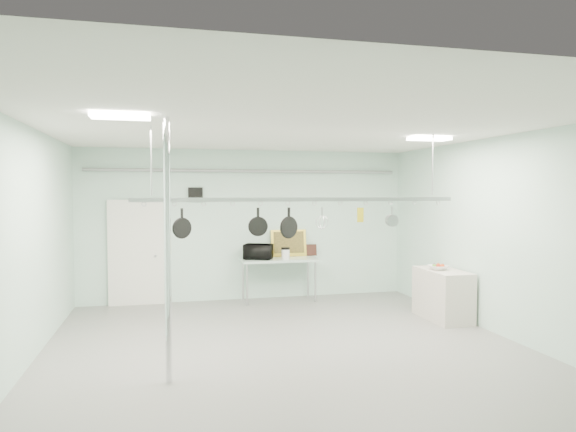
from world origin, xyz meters
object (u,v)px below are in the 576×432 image
object	(u,v)px
chrome_pole	(168,251)
microwave	(258,252)
skillet_left	(182,223)
fruit_bowl	(438,268)
prep_table	(279,262)
skillet_mid	(258,221)
coffee_canister	(285,254)
side_cabinet	(443,295)
pot_rack	(301,197)
skillet_right	(289,223)

from	to	relation	value
chrome_pole	microwave	world-z (taller)	chrome_pole
skillet_left	fruit_bowl	bearing A→B (deg)	-12.25
prep_table	skillet_mid	bearing A→B (deg)	-107.46
fruit_bowl	microwave	bearing A→B (deg)	143.10
coffee_canister	chrome_pole	bearing A→B (deg)	-120.79
side_cabinet	microwave	distance (m)	3.76
prep_table	pot_rack	bearing A→B (deg)	-96.91
prep_table	fruit_bowl	bearing A→B (deg)	-41.46
chrome_pole	skillet_mid	bearing A→B (deg)	35.49
prep_table	skillet_mid	xyz separation A→B (m)	(-1.04, -3.30, 1.06)
coffee_canister	skillet_mid	world-z (taller)	skillet_mid
side_cabinet	skillet_right	size ratio (longest dim) A/B	2.70
skillet_right	fruit_bowl	bearing A→B (deg)	-6.08
side_cabinet	coffee_canister	size ratio (longest dim) A/B	5.76
skillet_mid	skillet_right	bearing A→B (deg)	7.03
side_cabinet	coffee_canister	bearing A→B (deg)	140.14
pot_rack	skillet_mid	size ratio (longest dim) A/B	12.40
microwave	coffee_canister	size ratio (longest dim) A/B	2.71
chrome_pole	coffee_canister	world-z (taller)	chrome_pole
pot_rack	microwave	world-z (taller)	pot_rack
chrome_pole	skillet_right	world-z (taller)	chrome_pole
pot_rack	skillet_right	bearing A→B (deg)	180.00
coffee_canister	skillet_left	bearing A→B (deg)	-125.11
chrome_pole	microwave	bearing A→B (deg)	66.05
fruit_bowl	skillet_right	size ratio (longest dim) A/B	0.77
chrome_pole	skillet_left	xyz separation A→B (m)	(0.20, 0.90, 0.29)
coffee_canister	skillet_left	size ratio (longest dim) A/B	0.53
side_cabinet	chrome_pole	bearing A→B (deg)	-157.59
prep_table	skillet_right	size ratio (longest dim) A/B	3.60
prep_table	coffee_canister	bearing A→B (deg)	-56.32
chrome_pole	prep_table	size ratio (longest dim) A/B	2.00
pot_rack	coffee_canister	distance (m)	3.41
prep_table	coffee_canister	xyz separation A→B (m)	(0.11, -0.16, 0.18)
pot_rack	coffee_canister	xyz separation A→B (m)	(0.51, 3.14, -1.22)
skillet_right	microwave	bearing A→B (deg)	61.17
prep_table	microwave	world-z (taller)	microwave
chrome_pole	side_cabinet	size ratio (longest dim) A/B	2.67
microwave	skillet_mid	size ratio (longest dim) A/B	1.46
coffee_canister	skillet_right	xyz separation A→B (m)	(-0.69, -3.14, 0.85)
chrome_pole	skillet_mid	distance (m)	1.58
fruit_bowl	skillet_left	bearing A→B (deg)	-166.23
prep_table	microwave	size ratio (longest dim) A/B	2.83
coffee_canister	fruit_bowl	distance (m)	3.11
coffee_canister	prep_table	bearing A→B (deg)	123.68
pot_rack	microwave	bearing A→B (deg)	90.61
coffee_canister	skillet_right	world-z (taller)	skillet_right
microwave	coffee_canister	distance (m)	0.57
skillet_mid	skillet_right	xyz separation A→B (m)	(0.45, 0.00, -0.03)
prep_table	side_cabinet	size ratio (longest dim) A/B	1.33
chrome_pole	coffee_canister	bearing A→B (deg)	59.21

